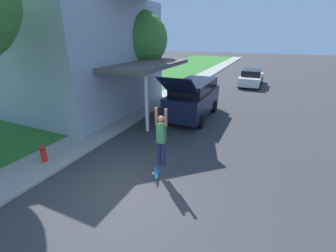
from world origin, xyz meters
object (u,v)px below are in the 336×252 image
object	(u,v)px
suv_parked	(193,98)
skateboard	(157,172)
car_down_street	(251,78)
skateboarder	(161,137)
fire_hydrant	(43,153)
lawn_tree_far	(140,40)

from	to	relation	value
suv_parked	skateboard	xyz separation A→B (m)	(0.81, -6.05, -0.95)
car_down_street	skateboarder	distance (m)	16.48
suv_parked	skateboard	distance (m)	6.17
skateboard	fire_hydrant	bearing A→B (deg)	-166.24
suv_parked	fire_hydrant	distance (m)	7.78
fire_hydrant	suv_parked	bearing A→B (deg)	65.26
car_down_street	skateboarder	bearing A→B (deg)	-93.94
lawn_tree_far	car_down_street	xyz separation A→B (m)	(6.00, 9.38, -3.38)
suv_parked	car_down_street	size ratio (longest dim) A/B	1.12
car_down_street	skateboarder	xyz separation A→B (m)	(-1.13, -16.42, 0.70)
lawn_tree_far	fire_hydrant	distance (m)	8.95
car_down_street	skateboarder	world-z (taller)	skateboarder
suv_parked	skateboarder	distance (m)	6.03
lawn_tree_far	skateboarder	distance (m)	8.97
skateboarder	skateboard	world-z (taller)	skateboarder
fire_hydrant	lawn_tree_far	bearing A→B (deg)	94.80
suv_parked	fire_hydrant	size ratio (longest dim) A/B	8.00
suv_parked	skateboarder	xyz separation A→B (m)	(0.94, -5.94, 0.31)
suv_parked	car_down_street	xyz separation A→B (m)	(2.08, 10.48, -0.39)
lawn_tree_far	car_down_street	world-z (taller)	lawn_tree_far
lawn_tree_far	fire_hydrant	bearing A→B (deg)	-85.20
lawn_tree_far	skateboarder	bearing A→B (deg)	-55.33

